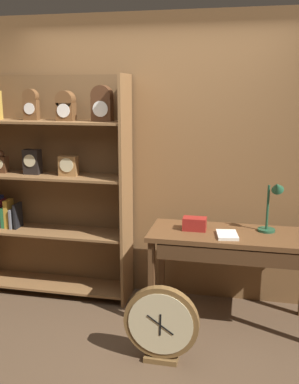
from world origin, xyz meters
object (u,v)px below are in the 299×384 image
Objects in this scene: desk_lamp at (273,203)px; open_repair_manual at (227,235)px; workbench at (231,245)px; round_clock_large at (161,324)px; bookshelf at (50,184)px; toolbox_small at (195,224)px.

desk_lamp reaches higher than open_repair_manual.
open_repair_manual reaches higher than workbench.
desk_lamp is at bearing 18.12° from workbench.
workbench reaches higher than round_clock_large.
desk_lamp is (2.01, -0.17, -0.03)m from bookshelf.
desk_lamp is at bearing 45.18° from round_clock_large.
bookshelf is at bearing 170.92° from workbench.
workbench is 0.35m from toolbox_small.
bookshelf reaches higher than open_repair_manual.
desk_lamp is (0.31, 0.10, 0.35)m from workbench.
bookshelf is 1.76m from workbench.
round_clock_large is (-0.15, -0.71, -0.55)m from toolbox_small.
open_repair_manual is (1.66, -0.35, -0.27)m from bookshelf.
desk_lamp is at bearing 17.86° from open_repair_manual.
toolbox_small reaches higher than round_clock_large.
toolbox_small is at bearing -9.64° from bookshelf.
bookshelf is at bearing 142.76° from round_clock_large.
round_clock_large is (-0.77, -0.77, -0.75)m from desk_lamp.
bookshelf is 2.02m from desk_lamp.
workbench is at bearing 56.27° from open_repair_manual.
round_clock_large is at bearing -101.77° from toolbox_small.
round_clock_large is (-0.46, -0.67, -0.39)m from workbench.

